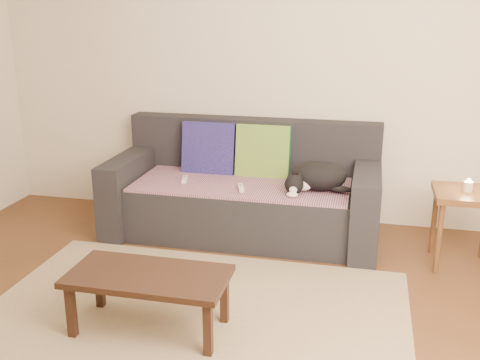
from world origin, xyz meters
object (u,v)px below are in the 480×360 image
object	(u,v)px
wii_remote_a	(185,179)
coffee_table	(148,281)
sofa	(244,195)
cat	(317,177)
wii_remote_b	(241,188)
side_table	(466,205)

from	to	relation	value
wii_remote_a	coffee_table	world-z (taller)	wii_remote_a
sofa	wii_remote_a	bearing A→B (deg)	-160.78
sofa	cat	bearing A→B (deg)	-13.55
cat	coffee_table	size ratio (longest dim) A/B	0.57
wii_remote_b	coffee_table	size ratio (longest dim) A/B	0.17
sofa	cat	size ratio (longest dim) A/B	4.20
wii_remote_a	sofa	bearing A→B (deg)	-83.00
sofa	wii_remote_a	distance (m)	0.50
sofa	side_table	world-z (taller)	sofa
wii_remote_b	side_table	bearing A→B (deg)	-108.07
cat	wii_remote_b	distance (m)	0.57
cat	coffee_table	distance (m)	1.63
sofa	cat	distance (m)	0.64
wii_remote_a	coffee_table	xyz separation A→B (m)	(0.26, -1.40, -0.15)
wii_remote_b	coffee_table	world-z (taller)	wii_remote_b
cat	coffee_table	xyz separation A→B (m)	(-0.77, -1.42, -0.24)
wii_remote_a	side_table	size ratio (longest dim) A/B	0.28
wii_remote_a	side_table	bearing A→B (deg)	-105.09
coffee_table	wii_remote_a	bearing A→B (deg)	100.35
side_table	coffee_table	size ratio (longest dim) A/B	0.62
wii_remote_a	wii_remote_b	world-z (taller)	same
sofa	side_table	distance (m)	1.65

